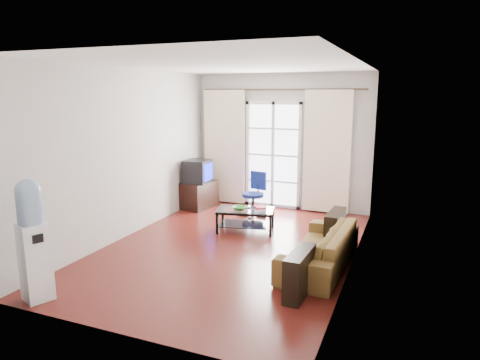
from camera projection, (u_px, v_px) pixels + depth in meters
name	position (u px, v px, depth m)	size (l,w,h in m)	color
floor	(230.00, 247.00, 6.52)	(5.20, 5.20, 0.00)	maroon
ceiling	(230.00, 65.00, 5.98)	(5.20, 5.20, 0.00)	white
wall_back	(281.00, 142.00, 8.61)	(3.60, 0.02, 2.70)	beige
wall_front	(117.00, 201.00, 3.89)	(3.60, 0.02, 2.70)	beige
wall_left	(128.00, 154.00, 6.91)	(0.02, 5.20, 2.70)	beige
wall_right	(356.00, 168.00, 5.59)	(0.02, 5.20, 2.70)	beige
french_door	(273.00, 155.00, 8.67)	(1.16, 0.06, 2.15)	white
curtain_rod	(281.00, 90.00, 8.32)	(0.04, 0.04, 3.30)	#4C3F2D
curtain_left	(224.00, 147.00, 8.98)	(0.90, 0.07, 2.35)	#FFF0CD
curtain_right	(327.00, 152.00, 8.18)	(0.90, 0.07, 2.35)	#FFF0CD
radiator	(318.00, 195.00, 8.43)	(0.64, 0.12, 0.64)	gray
sofa	(320.00, 247.00, 5.78)	(0.81, 1.87, 0.54)	brown
coffee_table	(246.00, 217.00, 7.26)	(1.04, 0.74, 0.38)	silver
bowl	(240.00, 208.00, 7.19)	(0.26, 0.26, 0.06)	#338E45
book	(255.00, 207.00, 7.32)	(0.28, 0.30, 0.02)	#AF3A15
remote	(246.00, 207.00, 7.31)	(0.15, 0.04, 0.02)	black
tv_stand	(199.00, 195.00, 8.75)	(0.49, 0.74, 0.54)	black
crt_tv	(197.00, 171.00, 8.58)	(0.53, 0.52, 0.46)	black
task_chair	(254.00, 203.00, 8.17)	(0.69, 0.69, 0.84)	black
water_cooler	(33.00, 238.00, 4.75)	(0.37, 0.37, 1.40)	white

